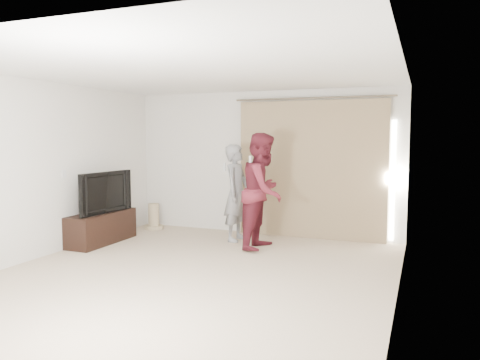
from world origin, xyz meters
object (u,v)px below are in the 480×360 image
(tv, at_px, (101,192))
(tv_console, at_px, (102,228))
(person_man, at_px, (237,193))
(person_woman, at_px, (263,191))

(tv, bearing_deg, tv_console, 0.00)
(tv_console, bearing_deg, person_man, 26.30)
(tv_console, bearing_deg, person_woman, 13.78)
(tv, relative_size, person_woman, 0.65)
(person_man, bearing_deg, person_woman, -30.96)
(tv_console, height_order, person_woman, person_woman)
(person_man, xyz_separation_m, person_woman, (0.60, -0.36, 0.10))
(tv_console, height_order, person_man, person_man)
(tv, height_order, person_man, person_man)
(person_woman, bearing_deg, tv, -166.22)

